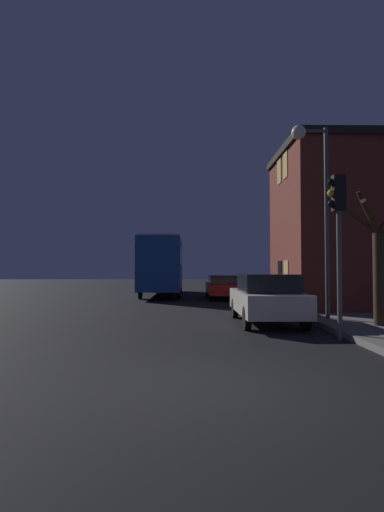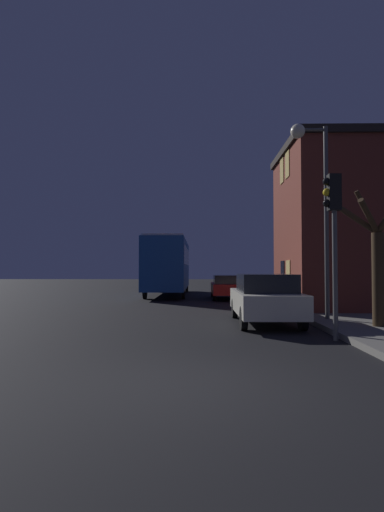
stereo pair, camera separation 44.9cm
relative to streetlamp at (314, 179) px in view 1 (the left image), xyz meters
name	(u,v)px [view 1 (the left image)]	position (x,y,z in m)	size (l,w,h in m)	color
ground_plane	(208,385)	(-3.82, -6.77, -4.69)	(120.00, 120.00, 0.00)	black
brick_building	(319,226)	(1.60, 4.30, -1.08)	(3.40, 5.65, 6.87)	brown
streetlamp	(314,179)	(0.00, 0.00, 0.00)	(1.21, 0.47, 6.31)	#4C4C4C
traffic_light	(338,221)	(-0.37, -2.99, -1.73)	(0.43, 0.24, 4.11)	#4C4C4C
bare_tree	(376,258)	(1.24, -1.64, -2.63)	(1.72, 1.67, 3.81)	#382819
bus	(163,262)	(-5.74, 13.68, -2.50)	(2.44, 10.42, 3.69)	#194793
car_near_lane	(266,297)	(-1.58, -0.04, -3.85)	(1.86, 4.46, 1.60)	beige
car_mid_lane	(223,286)	(-2.06, 10.37, -3.95)	(1.79, 4.54, 1.38)	#B21E19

